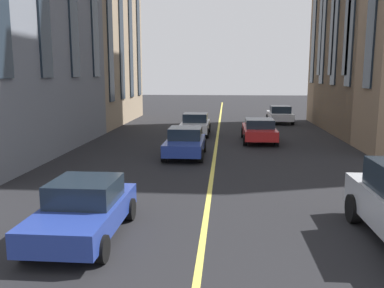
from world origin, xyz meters
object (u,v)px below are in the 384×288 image
Objects in this scene: car_blue_oncoming at (185,142)px; car_red_mid at (259,130)px; car_white_near at (195,124)px; car_white_parked_b at (280,114)px; car_blue_parked_a at (84,209)px.

car_red_mid is at bearing -39.61° from car_blue_oncoming.
car_white_near is (2.47, 3.93, -0.00)m from car_red_mid.
car_white_near is 7.16m from car_blue_oncoming.
car_red_mid is 9.96m from car_white_parked_b.
car_white_parked_b is 1.00× the size of car_blue_oncoming.
car_white_parked_b is (24.38, -7.79, 0.00)m from car_blue_parked_a.
car_white_near reaches higher than car_red_mid.
car_white_near is at bearing -4.75° from car_blue_parked_a.
car_red_mid is at bearing 165.87° from car_white_parked_b.
car_blue_oncoming is at bearing -179.58° from car_white_near.
car_blue_oncoming is (-4.69, 3.88, -0.00)m from car_red_mid.
car_white_parked_b reaches higher than car_red_mid.
car_blue_oncoming is at bearing 140.39° from car_red_mid.
car_blue_oncoming is (-14.35, 6.31, 0.00)m from car_white_parked_b.
car_red_mid is 6.09m from car_blue_oncoming.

